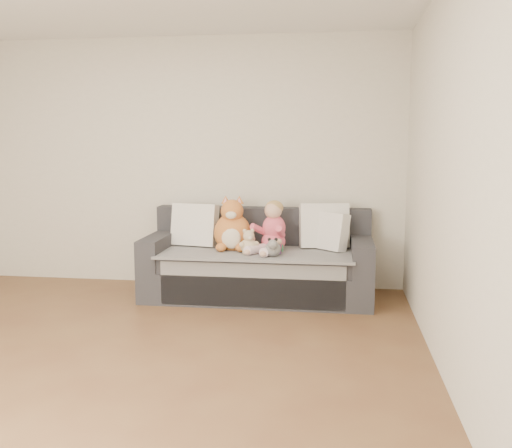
{
  "coord_description": "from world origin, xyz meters",
  "views": [
    {
      "loc": [
        1.55,
        -3.4,
        1.52
      ],
      "look_at": [
        0.8,
        1.87,
        0.75
      ],
      "focal_mm": 40.0,
      "sensor_mm": 36.0,
      "label": 1
    }
  ],
  "objects_px": {
    "teddy_bear": "(249,244)",
    "toddler": "(272,230)",
    "sofa": "(259,265)",
    "sippy_cup": "(277,247)",
    "plush_cat": "(233,229)"
  },
  "relations": [
    {
      "from": "teddy_bear",
      "to": "sippy_cup",
      "type": "bearing_deg",
      "value": -17.14
    },
    {
      "from": "toddler",
      "to": "plush_cat",
      "type": "height_order",
      "value": "plush_cat"
    },
    {
      "from": "plush_cat",
      "to": "sippy_cup",
      "type": "relative_size",
      "value": 4.34
    },
    {
      "from": "toddler",
      "to": "sofa",
      "type": "bearing_deg",
      "value": 171.74
    },
    {
      "from": "sofa",
      "to": "sippy_cup",
      "type": "distance_m",
      "value": 0.37
    },
    {
      "from": "sofa",
      "to": "sippy_cup",
      "type": "bearing_deg",
      "value": -45.74
    },
    {
      "from": "sofa",
      "to": "plush_cat",
      "type": "xyz_separation_m",
      "value": [
        -0.25,
        -0.06,
        0.37
      ]
    },
    {
      "from": "teddy_bear",
      "to": "sippy_cup",
      "type": "relative_size",
      "value": 1.9
    },
    {
      "from": "plush_cat",
      "to": "sippy_cup",
      "type": "bearing_deg",
      "value": -22.78
    },
    {
      "from": "sofa",
      "to": "teddy_bear",
      "type": "distance_m",
      "value": 0.36
    },
    {
      "from": "toddler",
      "to": "sippy_cup",
      "type": "relative_size",
      "value": 3.95
    },
    {
      "from": "toddler",
      "to": "teddy_bear",
      "type": "distance_m",
      "value": 0.28
    },
    {
      "from": "sofa",
      "to": "teddy_bear",
      "type": "height_order",
      "value": "sofa"
    },
    {
      "from": "sofa",
      "to": "teddy_bear",
      "type": "relative_size",
      "value": 9.05
    },
    {
      "from": "teddy_bear",
      "to": "toddler",
      "type": "bearing_deg",
      "value": 14.42
    }
  ]
}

